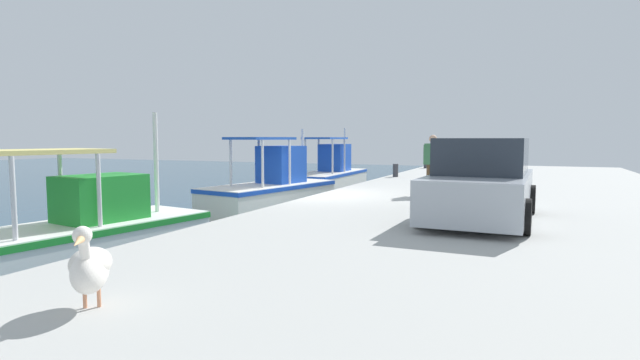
{
  "coord_description": "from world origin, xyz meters",
  "views": [
    {
      "loc": [
        -12.6,
        -5.5,
        2.36
      ],
      "look_at": [
        2.0,
        0.78,
        1.01
      ],
      "focal_mm": 27.47,
      "sensor_mm": 36.0,
      "label": 1
    }
  ],
  "objects": [
    {
      "name": "quay_pier",
      "position": [
        0.0,
        -5.0,
        0.4
      ],
      "size": [
        36.0,
        10.0,
        0.8
      ],
      "primitive_type": "cube",
      "color": "#B2B2AD",
      "rests_on": "ground"
    },
    {
      "name": "fishing_boat_third",
      "position": [
        7.84,
        2.79,
        0.69
      ],
      "size": [
        5.79,
        1.98,
        2.87
      ],
      "color": "silver",
      "rests_on": "ground"
    },
    {
      "name": "mooring_bollard_second",
      "position": [
        13.37,
        -0.45,
        1.0
      ],
      "size": [
        0.25,
        0.25,
        0.4
      ],
      "primitive_type": "cylinder",
      "color": "#333338",
      "rests_on": "quay_pier"
    },
    {
      "name": "fisherman_standing",
      "position": [
        1.19,
        -2.99,
        1.71
      ],
      "size": [
        0.38,
        0.56,
        1.67
      ],
      "color": "#4C3823",
      "rests_on": "quay_pier"
    },
    {
      "name": "pelican",
      "position": [
        -9.41,
        -1.84,
        1.2
      ],
      "size": [
        0.87,
        0.76,
        0.82
      ],
      "color": "tan",
      "rests_on": "quay_pier"
    },
    {
      "name": "parked_car",
      "position": [
        -2.74,
        -4.65,
        1.52
      ],
      "size": [
        4.15,
        1.98,
        1.57
      ],
      "color": "black",
      "rests_on": "quay_pier"
    },
    {
      "name": "fishing_boat_nearest",
      "position": [
        -5.97,
        2.51,
        0.57
      ],
      "size": [
        5.79,
        2.77,
        2.94
      ],
      "color": "white",
      "rests_on": "ground"
    },
    {
      "name": "mooring_bollard_nearest",
      "position": [
        6.97,
        -0.45,
        1.06
      ],
      "size": [
        0.22,
        0.22,
        0.53
      ],
      "primitive_type": "cylinder",
      "color": "#333338",
      "rests_on": "quay_pier"
    },
    {
      "name": "fishing_boat_second",
      "position": [
        1.37,
        2.23,
        0.7
      ],
      "size": [
        5.21,
        2.78,
        2.7
      ],
      "color": "silver",
      "rests_on": "ground"
    }
  ]
}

